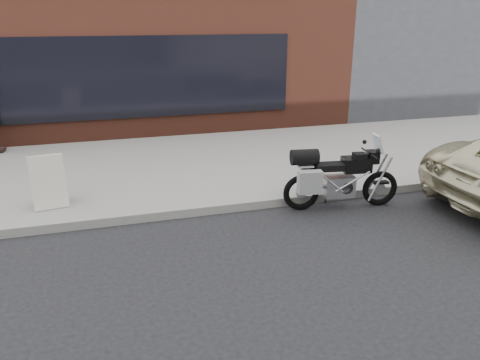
{
  "coord_description": "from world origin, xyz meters",
  "views": [
    {
      "loc": [
        -1.77,
        -3.06,
        3.19
      ],
      "look_at": [
        0.05,
        3.25,
        0.85
      ],
      "focal_mm": 35.0,
      "sensor_mm": 36.0,
      "label": 1
    }
  ],
  "objects": [
    {
      "name": "near_sidewalk",
      "position": [
        0.0,
        7.0,
        0.07
      ],
      "size": [
        44.0,
        6.0,
        0.15
      ],
      "primitive_type": "cube",
      "color": "gray",
      "rests_on": "ground"
    },
    {
      "name": "storefront",
      "position": [
        -2.0,
        13.98,
        2.25
      ],
      "size": [
        14.0,
        10.07,
        4.5
      ],
      "color": "#5C2B1E",
      "rests_on": "ground"
    },
    {
      "name": "neighbour_building",
      "position": [
        10.0,
        14.0,
        3.0
      ],
      "size": [
        10.0,
        10.0,
        6.0
      ],
      "primitive_type": "cube",
      "color": "#2D2D32",
      "rests_on": "ground"
    },
    {
      "name": "motorcycle",
      "position": [
        1.86,
        3.7,
        0.56
      ],
      "size": [
        2.04,
        0.67,
        1.29
      ],
      "rotation": [
        0.0,
        0.0,
        -0.14
      ],
      "color": "black",
      "rests_on": "ground"
    },
    {
      "name": "sandwich_sign",
      "position": [
        -2.81,
        4.84,
        0.58
      ],
      "size": [
        0.62,
        0.58,
        0.87
      ],
      "rotation": [
        0.0,
        0.0,
        0.16
      ],
      "color": "silver",
      "rests_on": "near_sidewalk"
    }
  ]
}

